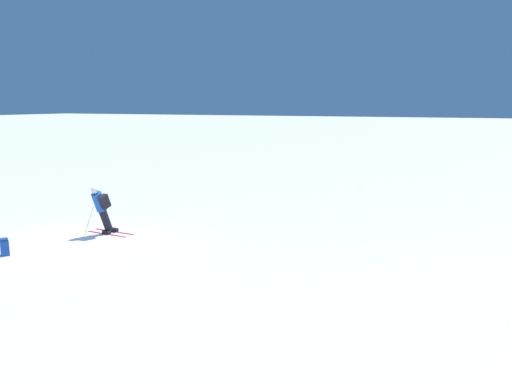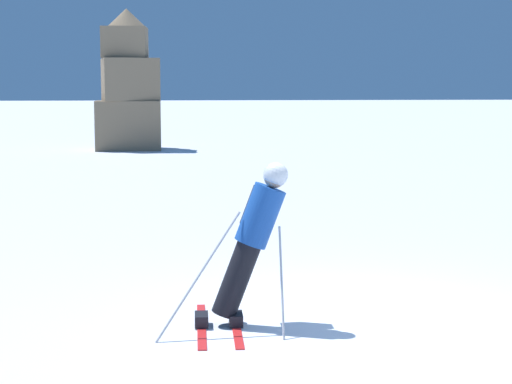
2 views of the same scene
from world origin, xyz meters
name	(u,v)px [view 2 (image 2 of 2)]	position (x,y,z in m)	size (l,w,h in m)	color
ground_plane	(347,321)	(0.00, 0.00, 0.00)	(300.00, 300.00, 0.00)	white
skier	(253,235)	(-1.02, 0.01, 0.96)	(1.44, 1.72, 1.76)	red
rock_pillar	(128,91)	(-2.71, 25.71, 2.32)	(2.54, 2.23, 5.54)	#7A664C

